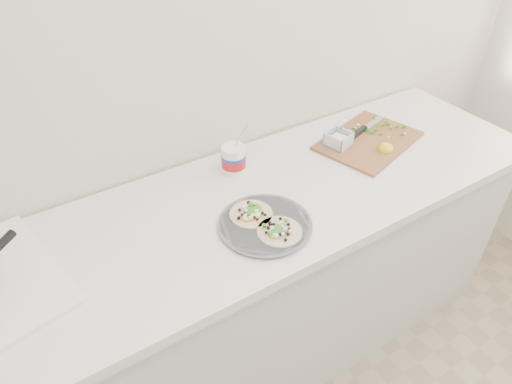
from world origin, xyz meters
TOP-DOWN VIEW (x-y plane):
  - counter at (0.00, 1.43)m, footprint 2.44×0.66m
  - taco_plate at (0.04, 1.29)m, footprint 0.30×0.30m
  - tub at (0.11, 1.60)m, footprint 0.09×0.09m
  - cutboard at (0.66, 1.49)m, footprint 0.47×0.39m

SIDE VIEW (x-z plane):
  - counter at x=0.00m, z-range 0.00..0.90m
  - cutboard at x=0.66m, z-range 0.88..0.95m
  - taco_plate at x=0.04m, z-range 0.90..0.94m
  - tub at x=0.11m, z-range 0.86..1.07m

